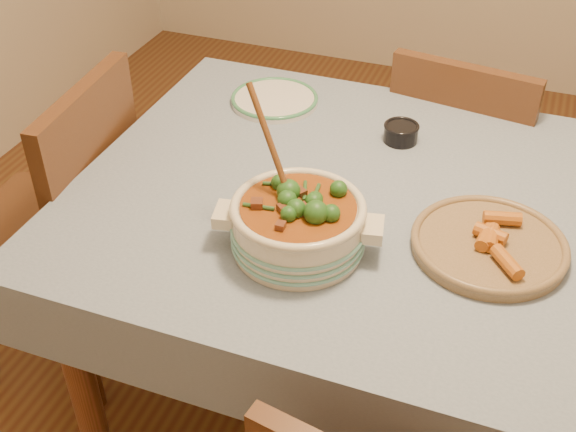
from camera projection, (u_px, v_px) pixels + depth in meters
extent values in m
plane|color=#4F2816|center=(408.00, 424.00, 2.05)|extent=(4.50, 4.50, 0.00)
cube|color=brown|center=(441.00, 223.00, 1.62)|extent=(1.60, 1.00, 0.05)
cube|color=#8190A8|center=(442.00, 213.00, 1.60)|extent=(1.68, 1.08, 0.01)
cylinder|color=brown|center=(83.00, 385.00, 1.72)|extent=(0.07, 0.07, 0.70)
cylinder|color=brown|center=(230.00, 191.00, 2.37)|extent=(0.07, 0.07, 0.70)
cylinder|color=beige|center=(298.00, 228.00, 1.47)|extent=(0.31, 0.31, 0.10)
torus|color=beige|center=(298.00, 207.00, 1.43)|extent=(0.28, 0.28, 0.02)
cube|color=beige|center=(373.00, 229.00, 1.44)|extent=(0.06, 0.08, 0.03)
cube|color=beige|center=(225.00, 215.00, 1.48)|extent=(0.06, 0.08, 0.03)
cylinder|color=#8B3E14|center=(298.00, 210.00, 1.44)|extent=(0.23, 0.23, 0.02)
cylinder|color=silver|center=(275.00, 100.00, 1.99)|extent=(0.25, 0.25, 0.02)
torus|color=#3E885C|center=(275.00, 98.00, 1.99)|extent=(0.24, 0.24, 0.01)
cylinder|color=black|center=(401.00, 133.00, 1.82)|extent=(0.11, 0.11, 0.04)
torus|color=black|center=(402.00, 126.00, 1.81)|extent=(0.09, 0.09, 0.01)
cylinder|color=black|center=(401.00, 129.00, 1.82)|extent=(0.07, 0.07, 0.01)
cylinder|color=#947452|center=(488.00, 246.00, 1.48)|extent=(0.36, 0.36, 0.02)
torus|color=#947452|center=(489.00, 242.00, 1.48)|extent=(0.32, 0.32, 0.02)
cube|color=#552F1A|center=(465.00, 170.00, 2.31)|extent=(0.47, 0.47, 0.04)
cube|color=#552F1A|center=(456.00, 137.00, 2.04)|extent=(0.41, 0.10, 0.44)
cylinder|color=#552F1A|center=(521.00, 212.00, 2.49)|extent=(0.04, 0.04, 0.44)
cylinder|color=#552F1A|center=(425.00, 184.00, 2.63)|extent=(0.04, 0.04, 0.44)
cylinder|color=#552F1A|center=(491.00, 271.00, 2.25)|extent=(0.04, 0.04, 0.44)
cylinder|color=#552F1A|center=(387.00, 236.00, 2.38)|extent=(0.04, 0.04, 0.44)
cube|color=#552F1A|center=(45.00, 230.00, 2.02)|extent=(0.47, 0.47, 0.04)
cube|color=#552F1A|center=(94.00, 171.00, 1.83)|extent=(0.08, 0.43, 0.46)
cylinder|color=#552F1A|center=(38.00, 242.00, 2.34)|extent=(0.04, 0.04, 0.46)
cylinder|color=#552F1A|center=(144.00, 263.00, 2.26)|extent=(0.04, 0.04, 0.46)
cylinder|color=#552F1A|center=(86.00, 348.00, 1.97)|extent=(0.04, 0.04, 0.46)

